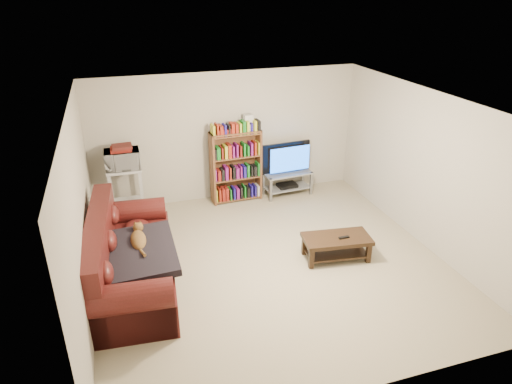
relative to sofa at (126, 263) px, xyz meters
name	(u,v)px	position (x,y,z in m)	size (l,w,h in m)	color
floor	(270,263)	(2.05, -0.08, -0.36)	(5.00, 5.00, 0.00)	tan
ceiling	(273,104)	(2.05, -0.08, 2.04)	(5.00, 5.00, 0.00)	white
wall_back	(227,136)	(2.05, 2.42, 0.84)	(5.00, 5.00, 0.00)	beige
wall_front	(362,298)	(2.05, -2.58, 0.84)	(5.00, 5.00, 0.00)	beige
wall_left	(81,215)	(-0.45, -0.08, 0.84)	(5.00, 5.00, 0.00)	beige
wall_right	(425,169)	(4.55, -0.08, 0.84)	(5.00, 5.00, 0.00)	beige
sofa	(126,263)	(0.00, 0.00, 0.00)	(1.24, 2.51, 1.04)	#481412
blanket	(139,253)	(0.18, -0.18, 0.24)	(0.94, 1.22, 0.10)	black
cat	(138,240)	(0.20, 0.04, 0.30)	(0.27, 0.66, 0.20)	brown
coffee_table	(336,243)	(3.03, -0.25, -0.10)	(1.06, 0.62, 0.36)	black
remote	(344,237)	(3.12, -0.31, 0.02)	(0.16, 0.05, 0.02)	black
tv_stand	(287,179)	(3.16, 2.11, -0.04)	(0.95, 0.49, 0.46)	#999EA3
television	(288,158)	(3.16, 2.11, 0.39)	(0.99, 0.13, 0.57)	black
dvd_player	(287,185)	(3.16, 2.11, -0.17)	(0.37, 0.26, 0.06)	black
bookshelf	(236,165)	(2.14, 2.18, 0.35)	(0.96, 0.34, 1.36)	brown
shelf_clutter	(240,125)	(2.24, 2.20, 1.11)	(0.70, 0.24, 0.28)	silver
microwave_stand	(126,186)	(0.13, 2.06, 0.24)	(0.59, 0.43, 0.93)	silver
microwave	(122,159)	(0.13, 2.06, 0.74)	(0.58, 0.39, 0.32)	silver
game_boxes	(121,149)	(0.13, 2.06, 0.92)	(0.34, 0.30, 0.05)	maroon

